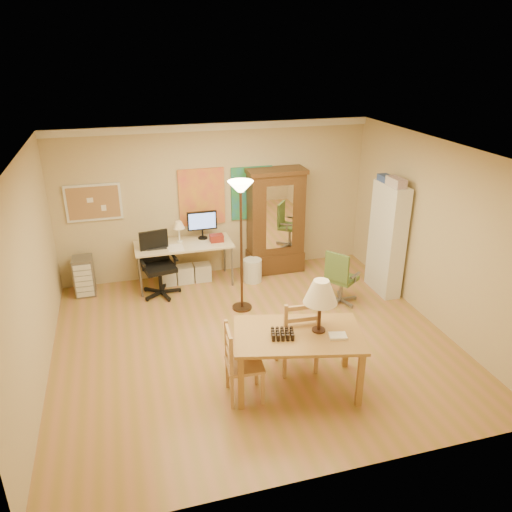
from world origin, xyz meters
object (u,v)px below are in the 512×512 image
object	(u,v)px
armoire	(275,228)
bookshelf	(387,240)
office_chair_green	(340,289)
dining_table	(306,322)
computer_desk	(186,258)
office_chair_black	(160,278)

from	to	relation	value
armoire	bookshelf	size ratio (longest dim) A/B	1.02
office_chair_green	armoire	bearing A→B (deg)	112.46
armoire	bookshelf	world-z (taller)	armoire
dining_table	computer_desk	bearing A→B (deg)	106.47
dining_table	office_chair_green	xyz separation A→B (m)	(1.32, 1.83, -0.65)
office_chair_green	bookshelf	distance (m)	1.15
dining_table	office_chair_black	size ratio (longest dim) A/B	1.57
dining_table	office_chair_black	xyz separation A→B (m)	(-1.46, 2.95, -0.62)
office_chair_green	bookshelf	xyz separation A→B (m)	(0.89, 0.22, 0.68)
office_chair_green	office_chair_black	bearing A→B (deg)	158.18
computer_desk	armoire	bearing A→B (deg)	2.80
bookshelf	office_chair_black	bearing A→B (deg)	166.38
armoire	bookshelf	bearing A→B (deg)	-40.33
dining_table	office_chair_black	bearing A→B (deg)	116.39
computer_desk	office_chair_green	bearing A→B (deg)	-32.06
dining_table	bookshelf	xyz separation A→B (m)	(2.21, 2.06, 0.03)
office_chair_black	office_chair_green	xyz separation A→B (m)	(2.78, -1.11, -0.04)
computer_desk	office_chair_black	xyz separation A→B (m)	(-0.50, -0.32, -0.17)
dining_table	office_chair_green	distance (m)	2.35
dining_table	office_chair_black	world-z (taller)	dining_table
dining_table	bookshelf	world-z (taller)	bookshelf
computer_desk	bookshelf	bearing A→B (deg)	-20.81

